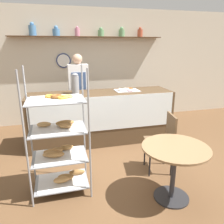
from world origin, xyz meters
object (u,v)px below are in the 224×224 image
donut_tray_counter (127,90)px  person_worker (79,91)px  cafe_table (175,160)px  pastry_rack (59,144)px  coffee_carafe (75,84)px  cafe_chair (164,137)px

donut_tray_counter → person_worker: bearing=150.8°
person_worker → cafe_table: size_ratio=2.12×
person_worker → pastry_rack: bearing=-103.8°
coffee_carafe → cafe_chair: bearing=-49.6°
coffee_carafe → donut_tray_counter: coffee_carafe is taller
pastry_rack → donut_tray_counter: size_ratio=3.47×
pastry_rack → cafe_chair: (1.52, 0.09, -0.10)m
cafe_chair → coffee_carafe: size_ratio=2.39×
pastry_rack → person_worker: person_worker is taller
cafe_table → donut_tray_counter: donut_tray_counter is taller
cafe_table → cafe_chair: size_ratio=0.89×
pastry_rack → person_worker: 2.00m
cafe_chair → donut_tray_counter: (-0.16, 1.34, 0.46)m
cafe_table → coffee_carafe: size_ratio=2.14×
pastry_rack → coffee_carafe: 1.58m
person_worker → donut_tray_counter: (0.89, -0.50, 0.08)m
cafe_chair → donut_tray_counter: size_ratio=1.91×
pastry_rack → cafe_table: size_ratio=2.03×
cafe_table → coffee_carafe: 2.29m
person_worker → cafe_chair: size_ratio=1.89×
pastry_rack → person_worker: (0.47, 1.93, 0.27)m
cafe_chair → pastry_rack: bearing=-76.6°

